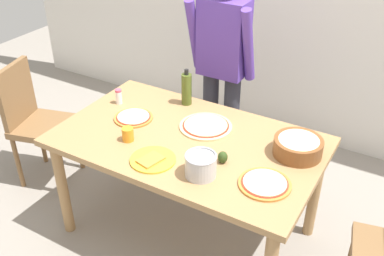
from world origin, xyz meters
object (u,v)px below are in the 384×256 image
(pizza_cooked_on_tray, at_px, (265,184))
(pizza_second_cooked, at_px, (133,117))
(plate_with_slice, at_px, (153,160))
(steel_pot, at_px, (201,165))
(avocado, at_px, (223,157))
(chair_wooden_left, at_px, (34,117))
(cup_orange, at_px, (128,134))
(pizza_raw_on_board, at_px, (206,126))
(dining_table, at_px, (188,151))
(popcorn_bowl, at_px, (298,145))
(olive_oil_bottle, at_px, (187,89))
(salt_shaker, at_px, (119,96))
(person_cook, at_px, (222,63))

(pizza_cooked_on_tray, distance_m, pizza_second_cooked, 1.02)
(plate_with_slice, bearing_deg, steel_pot, 4.53)
(steel_pot, height_order, avocado, steel_pot)
(chair_wooden_left, height_order, cup_orange, chair_wooden_left)
(plate_with_slice, bearing_deg, pizza_raw_on_board, 79.44)
(plate_with_slice, bearing_deg, dining_table, 79.05)
(popcorn_bowl, bearing_deg, pizza_raw_on_board, -179.51)
(olive_oil_bottle, relative_size, salt_shaker, 2.42)
(pizza_raw_on_board, xyz_separation_m, olive_oil_bottle, (-0.26, 0.21, 0.10))
(dining_table, distance_m, pizza_raw_on_board, 0.20)
(steel_pot, bearing_deg, person_cook, 111.11)
(person_cook, xyz_separation_m, pizza_raw_on_board, (0.19, -0.59, -0.17))
(pizza_cooked_on_tray, bearing_deg, dining_table, 162.81)
(dining_table, relative_size, chair_wooden_left, 1.68)
(popcorn_bowl, bearing_deg, cup_orange, -158.20)
(olive_oil_bottle, xyz_separation_m, cup_orange, (-0.07, -0.57, -0.07))
(pizza_raw_on_board, bearing_deg, pizza_second_cooked, -162.67)
(steel_pot, height_order, cup_orange, steel_pot)
(person_cook, bearing_deg, pizza_raw_on_board, -72.35)
(plate_with_slice, bearing_deg, cup_orange, 157.81)
(pizza_cooked_on_tray, distance_m, popcorn_bowl, 0.36)
(steel_pot, bearing_deg, plate_with_slice, -175.47)
(person_cook, relative_size, salt_shaker, 15.28)
(popcorn_bowl, height_order, avocado, popcorn_bowl)
(steel_pot, bearing_deg, pizza_raw_on_board, 115.46)
(pizza_second_cooked, bearing_deg, steel_pot, -24.09)
(steel_pot, bearing_deg, pizza_cooked_on_tray, 15.83)
(chair_wooden_left, relative_size, salt_shaker, 8.96)
(olive_oil_bottle, bearing_deg, pizza_second_cooked, -119.23)
(dining_table, bearing_deg, salt_shaker, 166.98)
(pizza_second_cooked, bearing_deg, pizza_cooked_on_tray, -11.59)
(pizza_raw_on_board, height_order, cup_orange, cup_orange)
(salt_shaker, xyz_separation_m, avocado, (0.93, -0.26, -0.02))
(dining_table, distance_m, chair_wooden_left, 1.33)
(pizza_raw_on_board, relative_size, avocado, 4.76)
(pizza_second_cooked, bearing_deg, avocado, -10.81)
(pizza_raw_on_board, height_order, pizza_second_cooked, same)
(pizza_second_cooked, xyz_separation_m, olive_oil_bottle, (0.19, 0.35, 0.10))
(pizza_cooked_on_tray, xyz_separation_m, avocado, (-0.28, 0.07, 0.03))
(avocado, bearing_deg, popcorn_bowl, 40.49)
(person_cook, height_order, pizza_raw_on_board, person_cook)
(plate_with_slice, height_order, avocado, avocado)
(dining_table, height_order, pizza_raw_on_board, pizza_raw_on_board)
(person_cook, distance_m, salt_shaker, 0.79)
(pizza_cooked_on_tray, height_order, plate_with_slice, plate_with_slice)
(dining_table, height_order, salt_shaker, salt_shaker)
(person_cook, xyz_separation_m, avocado, (0.45, -0.87, -0.14))
(pizza_second_cooked, distance_m, plate_with_slice, 0.49)
(pizza_raw_on_board, relative_size, olive_oil_bottle, 1.30)
(pizza_second_cooked, bearing_deg, salt_shaker, 150.36)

